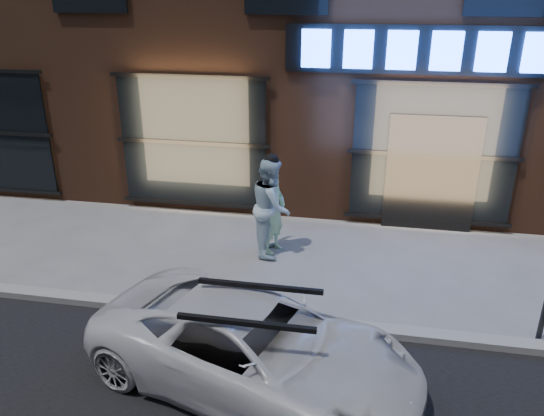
{
  "coord_description": "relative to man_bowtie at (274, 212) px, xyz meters",
  "views": [
    {
      "loc": [
        -1.33,
        -6.6,
        4.7
      ],
      "look_at": [
        -2.84,
        1.6,
        1.2
      ],
      "focal_mm": 35.0,
      "sensor_mm": 36.0,
      "label": 1
    }
  ],
  "objects": [
    {
      "name": "curb",
      "position": [
        2.94,
        -2.35,
        -0.74
      ],
      "size": [
        60.0,
        0.25,
        0.12
      ],
      "primitive_type": "cube",
      "color": "gray",
      "rests_on": "ground"
    },
    {
      "name": "man_bowtie",
      "position": [
        0.0,
        0.0,
        0.0
      ],
      "size": [
        0.56,
        0.68,
        1.59
      ],
      "primitive_type": "imported",
      "rotation": [
        0.0,
        0.0,
        1.22
      ],
      "color": "#B6EFC4",
      "rests_on": "ground"
    },
    {
      "name": "white_suv",
      "position": [
        0.42,
        -3.71,
        -0.21
      ],
      "size": [
        4.58,
        3.12,
        1.17
      ],
      "primitive_type": "imported",
      "rotation": [
        0.0,
        0.0,
        1.26
      ],
      "color": "silver",
      "rests_on": "ground"
    },
    {
      "name": "ground",
      "position": [
        2.94,
        -2.35,
        -0.8
      ],
      "size": [
        90.0,
        90.0,
        0.0
      ],
      "primitive_type": "plane",
      "color": "slate",
      "rests_on": "ground"
    },
    {
      "name": "man_cap",
      "position": [
        -0.04,
        -0.04,
        0.13
      ],
      "size": [
        0.84,
        1.0,
        1.86
      ],
      "primitive_type": "imported",
      "rotation": [
        0.0,
        0.0,
        1.73
      ],
      "color": "silver",
      "rests_on": "ground"
    }
  ]
}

